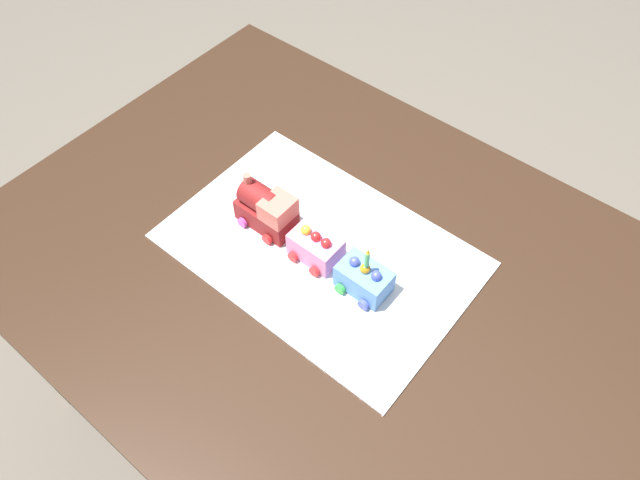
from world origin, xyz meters
TOP-DOWN VIEW (x-y plane):
  - ground_plane at (0.00, 0.00)m, footprint 8.00×8.00m
  - dining_table at (0.00, 0.00)m, footprint 1.40×1.00m
  - cake_board at (-0.05, 0.02)m, footprint 0.60×0.40m
  - cake_locomotive at (-0.18, -0.00)m, footprint 0.14×0.08m
  - cake_car_flatbed_bubblegum at (-0.05, -0.00)m, footprint 0.10×0.08m
  - cake_car_hopper_sky_blue at (0.07, -0.00)m, footprint 0.10×0.08m
  - birthday_candle at (0.07, -0.00)m, footprint 0.01×0.01m

SIDE VIEW (x-z plane):
  - ground_plane at x=0.00m, z-range 0.00..0.00m
  - dining_table at x=0.00m, z-range 0.26..1.00m
  - cake_board at x=-0.05m, z-range 0.74..0.74m
  - cake_car_flatbed_bubblegum at x=-0.05m, z-range 0.74..0.81m
  - cake_car_hopper_sky_blue at x=0.07m, z-range 0.74..0.81m
  - cake_locomotive at x=-0.18m, z-range 0.73..0.85m
  - birthday_candle at x=0.07m, z-range 0.81..0.87m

